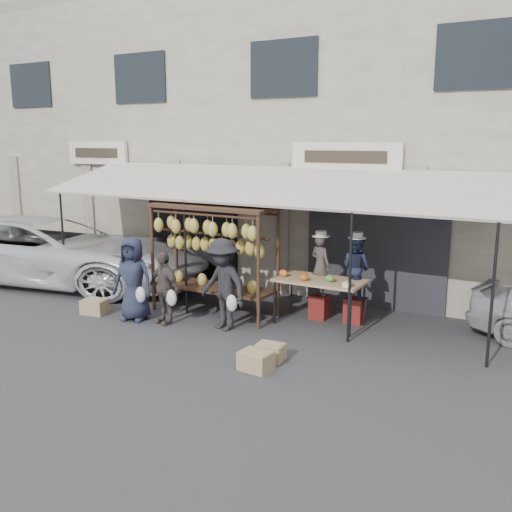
{
  "coord_description": "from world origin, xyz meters",
  "views": [
    {
      "loc": [
        5.79,
        -7.95,
        3.51
      ],
      "look_at": [
        0.5,
        1.4,
        1.3
      ],
      "focal_mm": 40.0,
      "sensor_mm": 36.0,
      "label": 1
    }
  ],
  "objects_px": {
    "vendor_right": "(356,267)",
    "crate_near_b": "(270,352)",
    "van": "(42,234)",
    "vendor_left": "(320,265)",
    "crate_near_a": "(256,361)",
    "customer_left": "(133,279)",
    "customer_mid": "(164,288)",
    "crate_far": "(95,307)",
    "produce_table": "(319,281)",
    "customer_right": "(223,284)",
    "banana_rack": "(212,239)"
  },
  "relations": [
    {
      "from": "produce_table",
      "to": "crate_far",
      "type": "height_order",
      "value": "produce_table"
    },
    {
      "from": "crate_far",
      "to": "customer_left",
      "type": "bearing_deg",
      "value": 6.22
    },
    {
      "from": "vendor_right",
      "to": "vendor_left",
      "type": "bearing_deg",
      "value": 25.06
    },
    {
      "from": "produce_table",
      "to": "vendor_right",
      "type": "xyz_separation_m",
      "value": [
        0.56,
        0.48,
        0.24
      ]
    },
    {
      "from": "produce_table",
      "to": "customer_mid",
      "type": "bearing_deg",
      "value": -152.65
    },
    {
      "from": "customer_mid",
      "to": "customer_right",
      "type": "xyz_separation_m",
      "value": [
        1.18,
        0.27,
        0.16
      ]
    },
    {
      "from": "customer_left",
      "to": "van",
      "type": "relative_size",
      "value": 0.29
    },
    {
      "from": "banana_rack",
      "to": "crate_near_b",
      "type": "bearing_deg",
      "value": -36.07
    },
    {
      "from": "customer_right",
      "to": "produce_table",
      "type": "bearing_deg",
      "value": 53.37
    },
    {
      "from": "customer_right",
      "to": "crate_near_a",
      "type": "height_order",
      "value": "customer_right"
    },
    {
      "from": "vendor_left",
      "to": "produce_table",
      "type": "bearing_deg",
      "value": 129.67
    },
    {
      "from": "vendor_left",
      "to": "customer_right",
      "type": "distance_m",
      "value": 2.0
    },
    {
      "from": "produce_table",
      "to": "van",
      "type": "bearing_deg",
      "value": -178.38
    },
    {
      "from": "vendor_right",
      "to": "van",
      "type": "bearing_deg",
      "value": 23.37
    },
    {
      "from": "vendor_right",
      "to": "crate_near_b",
      "type": "distance_m",
      "value": 2.72
    },
    {
      "from": "crate_far",
      "to": "van",
      "type": "relative_size",
      "value": 0.09
    },
    {
      "from": "crate_near_a",
      "to": "customer_left",
      "type": "bearing_deg",
      "value": 163.14
    },
    {
      "from": "van",
      "to": "customer_mid",
      "type": "bearing_deg",
      "value": -114.97
    },
    {
      "from": "crate_near_a",
      "to": "crate_near_b",
      "type": "height_order",
      "value": "crate_near_a"
    },
    {
      "from": "banana_rack",
      "to": "customer_left",
      "type": "distance_m",
      "value": 1.73
    },
    {
      "from": "customer_left",
      "to": "crate_far",
      "type": "distance_m",
      "value": 1.19
    },
    {
      "from": "customer_right",
      "to": "crate_near_a",
      "type": "bearing_deg",
      "value": -26.76
    },
    {
      "from": "vendor_left",
      "to": "crate_near_b",
      "type": "distance_m",
      "value": 2.6
    },
    {
      "from": "van",
      "to": "crate_near_a",
      "type": "bearing_deg",
      "value": -118.35
    },
    {
      "from": "vendor_left",
      "to": "crate_near_b",
      "type": "height_order",
      "value": "vendor_left"
    },
    {
      "from": "customer_right",
      "to": "vendor_right",
      "type": "bearing_deg",
      "value": 54.42
    },
    {
      "from": "vendor_right",
      "to": "customer_left",
      "type": "distance_m",
      "value": 4.33
    },
    {
      "from": "crate_near_a",
      "to": "customer_mid",
      "type": "bearing_deg",
      "value": 157.16
    },
    {
      "from": "customer_mid",
      "to": "crate_far",
      "type": "distance_m",
      "value": 1.74
    },
    {
      "from": "banana_rack",
      "to": "vendor_right",
      "type": "relative_size",
      "value": 2.15
    },
    {
      "from": "van",
      "to": "vendor_left",
      "type": "bearing_deg",
      "value": -96.37
    },
    {
      "from": "crate_near_b",
      "to": "produce_table",
      "type": "bearing_deg",
      "value": 91.04
    },
    {
      "from": "vendor_right",
      "to": "customer_right",
      "type": "relative_size",
      "value": 0.7
    },
    {
      "from": "customer_right",
      "to": "van",
      "type": "bearing_deg",
      "value": -172.26
    },
    {
      "from": "vendor_left",
      "to": "customer_mid",
      "type": "xyz_separation_m",
      "value": [
        -2.49,
        -1.76,
        -0.38
      ]
    },
    {
      "from": "customer_left",
      "to": "crate_far",
      "type": "height_order",
      "value": "customer_left"
    },
    {
      "from": "crate_near_a",
      "to": "crate_near_b",
      "type": "distance_m",
      "value": 0.48
    },
    {
      "from": "produce_table",
      "to": "customer_left",
      "type": "bearing_deg",
      "value": -155.86
    },
    {
      "from": "crate_near_b",
      "to": "van",
      "type": "distance_m",
      "value": 7.67
    },
    {
      "from": "crate_near_b",
      "to": "crate_near_a",
      "type": "bearing_deg",
      "value": -90.22
    },
    {
      "from": "crate_near_a",
      "to": "vendor_right",
      "type": "bearing_deg",
      "value": 80.01
    },
    {
      "from": "vendor_left",
      "to": "vendor_right",
      "type": "distance_m",
      "value": 0.71
    },
    {
      "from": "banana_rack",
      "to": "crate_near_b",
      "type": "height_order",
      "value": "banana_rack"
    },
    {
      "from": "crate_near_b",
      "to": "van",
      "type": "relative_size",
      "value": 0.08
    },
    {
      "from": "produce_table",
      "to": "van",
      "type": "distance_m",
      "value": 7.36
    },
    {
      "from": "van",
      "to": "customer_left",
      "type": "bearing_deg",
      "value": -118.61
    },
    {
      "from": "vendor_right",
      "to": "produce_table",
      "type": "bearing_deg",
      "value": 59.09
    },
    {
      "from": "vendor_right",
      "to": "customer_right",
      "type": "bearing_deg",
      "value": 56.49
    },
    {
      "from": "banana_rack",
      "to": "customer_mid",
      "type": "bearing_deg",
      "value": -118.08
    },
    {
      "from": "vendor_left",
      "to": "crate_near_a",
      "type": "relative_size",
      "value": 2.49
    }
  ]
}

